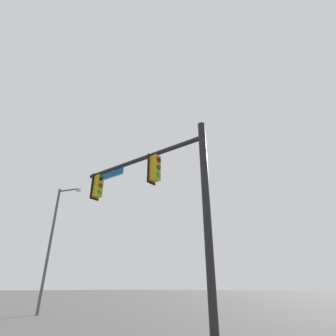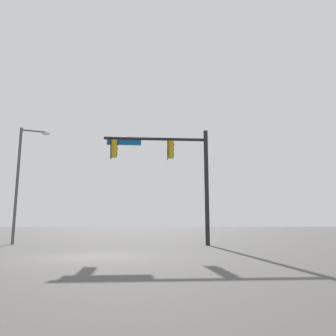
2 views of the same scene
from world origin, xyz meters
name	(u,v)px [view 2 (image 2 of 2)]	position (x,y,z in m)	size (l,w,h in m)	color
ground_plane	(91,257)	(0.00, 0.00, 0.00)	(400.00, 400.00, 0.00)	#514F4C
signal_pole_near	(175,164)	(-3.61, -7.06, 4.98)	(6.60, 0.70, 7.21)	black
street_lamp	(21,176)	(6.47, -8.40, 4.42)	(1.84, 0.77, 7.69)	#4C4C51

